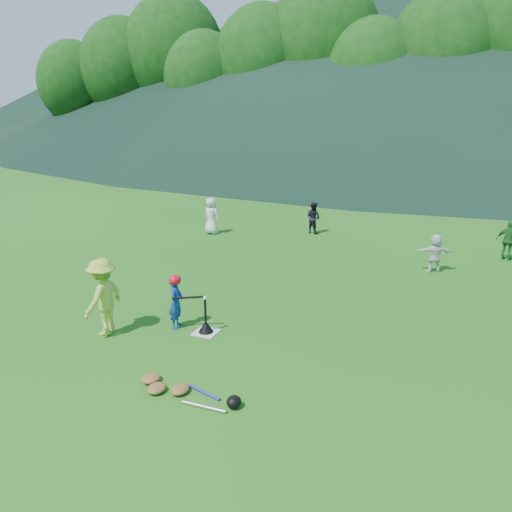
{
  "coord_description": "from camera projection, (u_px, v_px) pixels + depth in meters",
  "views": [
    {
      "loc": [
        4.49,
        -7.89,
        4.31
      ],
      "look_at": [
        0.0,
        2.5,
        0.9
      ],
      "focal_mm": 35.0,
      "sensor_mm": 36.0,
      "label": 1
    }
  ],
  "objects": [
    {
      "name": "equipment_pile",
      "position": [
        179.0,
        390.0,
        7.78
      ],
      "size": [
        1.8,
        0.56,
        0.19
      ],
      "color": "olive",
      "rests_on": "ground"
    },
    {
      "name": "outfield_fence",
      "position": [
        403.0,
        161.0,
        34.29
      ],
      "size": [
        70.07,
        0.08,
        1.33
      ],
      "color": "gray",
      "rests_on": "ground"
    },
    {
      "name": "distant_hills",
      "position": [
        408.0,
        37.0,
        80.37
      ],
      "size": [
        155.0,
        140.0,
        32.0
      ],
      "color": "black",
      "rests_on": "ground"
    },
    {
      "name": "batter_child",
      "position": [
        176.0,
        302.0,
        9.99
      ],
      "size": [
        0.35,
        0.45,
        1.09
      ],
      "primitive_type": "imported",
      "rotation": [
        0.0,
        0.0,
        1.81
      ],
      "color": "navy",
      "rests_on": "ground"
    },
    {
      "name": "fielder_c",
      "position": [
        509.0,
        240.0,
        14.4
      ],
      "size": [
        0.75,
        0.49,
        1.18
      ],
      "primitive_type": "imported",
      "rotation": [
        0.0,
        0.0,
        2.83
      ],
      "color": "#206B27",
      "rests_on": "ground"
    },
    {
      "name": "ground",
      "position": [
        206.0,
        333.0,
        9.89
      ],
      "size": [
        120.0,
        120.0,
        0.0
      ],
      "primitive_type": "plane",
      "color": "#185A14",
      "rests_on": "ground"
    },
    {
      "name": "fielder_d",
      "position": [
        435.0,
        253.0,
        13.38
      ],
      "size": [
        1.02,
        0.66,
        1.05
      ],
      "primitive_type": "imported",
      "rotation": [
        0.0,
        0.0,
        3.53
      ],
      "color": "silver",
      "rests_on": "ground"
    },
    {
      "name": "fielder_a",
      "position": [
        211.0,
        216.0,
        17.4
      ],
      "size": [
        0.69,
        0.52,
        1.28
      ],
      "primitive_type": "imported",
      "rotation": [
        0.0,
        0.0,
        2.95
      ],
      "color": "silver",
      "rests_on": "ground"
    },
    {
      "name": "baseball",
      "position": [
        205.0,
        298.0,
        9.67
      ],
      "size": [
        0.08,
        0.08,
        0.08
      ],
      "primitive_type": "sphere",
      "color": "white",
      "rests_on": "batting_tee"
    },
    {
      "name": "batting_tee",
      "position": [
        206.0,
        327.0,
        9.85
      ],
      "size": [
        0.3,
        0.3,
        0.68
      ],
      "color": "black",
      "rests_on": "home_plate"
    },
    {
      "name": "batter_gear",
      "position": [
        176.0,
        281.0,
        9.85
      ],
      "size": [
        0.71,
        0.33,
        0.45
      ],
      "color": "red",
      "rests_on": "ground"
    },
    {
      "name": "home_plate",
      "position": [
        206.0,
        332.0,
        9.88
      ],
      "size": [
        0.45,
        0.45,
        0.02
      ],
      "primitive_type": "cube",
      "color": "silver",
      "rests_on": "ground"
    },
    {
      "name": "adult_coach",
      "position": [
        103.0,
        297.0,
        9.66
      ],
      "size": [
        0.58,
        1.0,
        1.53
      ],
      "primitive_type": "imported",
      "rotation": [
        0.0,
        0.0,
        -1.56
      ],
      "color": "#ADCE3C",
      "rests_on": "ground"
    },
    {
      "name": "tree_line",
      "position": [
        425.0,
        52.0,
        37.17
      ],
      "size": [
        70.04,
        11.4,
        14.82
      ],
      "color": "#382314",
      "rests_on": "ground"
    },
    {
      "name": "fielder_b",
      "position": [
        313.0,
        218.0,
        17.5
      ],
      "size": [
        0.65,
        0.59,
        1.11
      ],
      "primitive_type": "imported",
      "rotation": [
        0.0,
        0.0,
        2.77
      ],
      "color": "black",
      "rests_on": "ground"
    }
  ]
}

